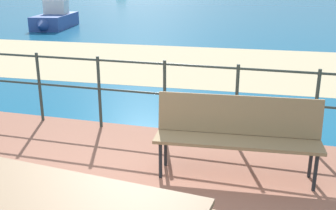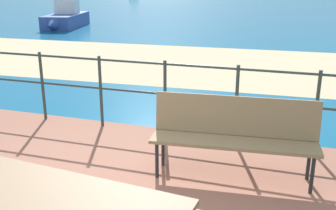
{
  "view_description": "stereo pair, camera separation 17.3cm",
  "coord_description": "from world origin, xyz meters",
  "views": [
    {
      "loc": [
        1.49,
        -2.61,
        2.19
      ],
      "look_at": [
        0.08,
        2.3,
        0.53
      ],
      "focal_mm": 42.6,
      "sensor_mm": 36.0,
      "label": 1
    },
    {
      "loc": [
        1.65,
        -2.56,
        2.19
      ],
      "look_at": [
        0.08,
        2.3,
        0.53
      ],
      "focal_mm": 42.6,
      "sensor_mm": 36.0,
      "label": 2
    }
  ],
  "objects": [
    {
      "name": "park_bench",
      "position": [
        1.1,
        1.49,
        0.59
      ],
      "size": [
        1.81,
        0.59,
        0.89
      ],
      "rotation": [
        0.0,
        0.0,
        0.1
      ],
      "color": "#8C704C",
      "rests_on": "patio_paving"
    },
    {
      "name": "boat_far",
      "position": [
        -8.14,
        13.07,
        0.39
      ],
      "size": [
        1.84,
        3.63,
        1.2
      ],
      "rotation": [
        0.0,
        0.0,
        4.92
      ],
      "color": "#2D478C",
      "rests_on": "sea_water"
    },
    {
      "name": "railing_fence",
      "position": [
        0.0,
        2.43,
        0.71
      ],
      "size": [
        5.94,
        0.04,
        1.05
      ],
      "color": "#2D3833",
      "rests_on": "patio_paving"
    },
    {
      "name": "beach_strip",
      "position": [
        0.0,
        7.45,
        0.01
      ],
      "size": [
        54.17,
        7.51,
        0.01
      ],
      "primitive_type": "cube",
      "rotation": [
        0.0,
        0.0,
        0.05
      ],
      "color": "tan",
      "rests_on": "ground"
    }
  ]
}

